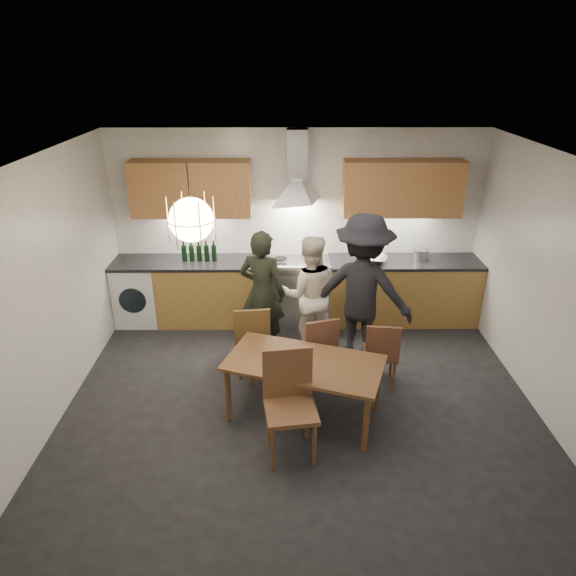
{
  "coord_description": "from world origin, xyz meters",
  "views": [
    {
      "loc": [
        -0.17,
        -4.52,
        3.44
      ],
      "look_at": [
        -0.13,
        0.4,
        1.2
      ],
      "focal_mm": 32.0,
      "sensor_mm": 36.0,
      "label": 1
    }
  ],
  "objects_px": {
    "person_right": "(362,291)",
    "wine_bottles": "(199,251)",
    "chair_front": "(289,396)",
    "chair_back_left": "(252,336)",
    "person_left": "(262,293)",
    "dining_table": "(304,368)",
    "stock_pot": "(421,255)",
    "mixing_bowl": "(375,259)",
    "person_mid": "(309,294)"
  },
  "relations": [
    {
      "from": "person_right",
      "to": "wine_bottles",
      "type": "bearing_deg",
      "value": -7.36
    },
    {
      "from": "chair_front",
      "to": "person_right",
      "type": "distance_m",
      "value": 1.83
    },
    {
      "from": "chair_back_left",
      "to": "person_left",
      "type": "relative_size",
      "value": 0.57
    },
    {
      "from": "wine_bottles",
      "to": "person_right",
      "type": "bearing_deg",
      "value": -26.77
    },
    {
      "from": "chair_front",
      "to": "wine_bottles",
      "type": "xyz_separation_m",
      "value": [
        -1.19,
        2.61,
        0.45
      ]
    },
    {
      "from": "chair_back_left",
      "to": "chair_front",
      "type": "height_order",
      "value": "chair_front"
    },
    {
      "from": "chair_back_left",
      "to": "dining_table",
      "type": "bearing_deg",
      "value": 120.27
    },
    {
      "from": "chair_front",
      "to": "wine_bottles",
      "type": "distance_m",
      "value": 2.9
    },
    {
      "from": "chair_front",
      "to": "stock_pot",
      "type": "distance_m",
      "value": 3.21
    },
    {
      "from": "dining_table",
      "to": "person_right",
      "type": "relative_size",
      "value": 0.93
    },
    {
      "from": "chair_front",
      "to": "person_right",
      "type": "bearing_deg",
      "value": 53.06
    },
    {
      "from": "dining_table",
      "to": "mixing_bowl",
      "type": "xyz_separation_m",
      "value": [
        1.02,
        2.07,
        0.36
      ]
    },
    {
      "from": "mixing_bowl",
      "to": "chair_front",
      "type": "bearing_deg",
      "value": -114.82
    },
    {
      "from": "mixing_bowl",
      "to": "wine_bottles",
      "type": "height_order",
      "value": "wine_bottles"
    },
    {
      "from": "person_left",
      "to": "stock_pot",
      "type": "distance_m",
      "value": 2.28
    },
    {
      "from": "dining_table",
      "to": "mixing_bowl",
      "type": "height_order",
      "value": "mixing_bowl"
    },
    {
      "from": "person_right",
      "to": "mixing_bowl",
      "type": "distance_m",
      "value": 1.02
    },
    {
      "from": "stock_pot",
      "to": "chair_back_left",
      "type": "bearing_deg",
      "value": -147.99
    },
    {
      "from": "dining_table",
      "to": "person_mid",
      "type": "xyz_separation_m",
      "value": [
        0.11,
        1.37,
        0.18
      ]
    },
    {
      "from": "person_right",
      "to": "stock_pot",
      "type": "bearing_deg",
      "value": -112.24
    },
    {
      "from": "chair_front",
      "to": "person_right",
      "type": "xyz_separation_m",
      "value": [
        0.87,
        1.57,
        0.34
      ]
    },
    {
      "from": "person_right",
      "to": "wine_bottles",
      "type": "distance_m",
      "value": 2.31
    },
    {
      "from": "person_left",
      "to": "person_right",
      "type": "xyz_separation_m",
      "value": [
        1.18,
        -0.24,
        0.13
      ]
    },
    {
      "from": "person_right",
      "to": "person_left",
      "type": "bearing_deg",
      "value": 7.84
    },
    {
      "from": "chair_front",
      "to": "chair_back_left",
      "type": "bearing_deg",
      "value": 100.66
    },
    {
      "from": "person_right",
      "to": "person_mid",
      "type": "bearing_deg",
      "value": -5.36
    },
    {
      "from": "dining_table",
      "to": "chair_back_left",
      "type": "bearing_deg",
      "value": 145.76
    },
    {
      "from": "person_right",
      "to": "stock_pot",
      "type": "xyz_separation_m",
      "value": [
        0.94,
        1.06,
        0.05
      ]
    },
    {
      "from": "stock_pot",
      "to": "mixing_bowl",
      "type": "bearing_deg",
      "value": -172.79
    },
    {
      "from": "person_left",
      "to": "mixing_bowl",
      "type": "relative_size",
      "value": 4.87
    },
    {
      "from": "person_mid",
      "to": "mixing_bowl",
      "type": "distance_m",
      "value": 1.16
    },
    {
      "from": "chair_back_left",
      "to": "person_right",
      "type": "bearing_deg",
      "value": -171.88
    },
    {
      "from": "person_left",
      "to": "person_right",
      "type": "bearing_deg",
      "value": -172.84
    },
    {
      "from": "person_mid",
      "to": "wine_bottles",
      "type": "bearing_deg",
      "value": -30.88
    },
    {
      "from": "chair_front",
      "to": "person_right",
      "type": "height_order",
      "value": "person_right"
    },
    {
      "from": "dining_table",
      "to": "stock_pot",
      "type": "height_order",
      "value": "stock_pot"
    },
    {
      "from": "stock_pot",
      "to": "wine_bottles",
      "type": "relative_size",
      "value": 0.43
    },
    {
      "from": "person_left",
      "to": "wine_bottles",
      "type": "bearing_deg",
      "value": -23.54
    },
    {
      "from": "person_right",
      "to": "mixing_bowl",
      "type": "xyz_separation_m",
      "value": [
        0.3,
        0.98,
        0.02
      ]
    },
    {
      "from": "dining_table",
      "to": "stock_pot",
      "type": "xyz_separation_m",
      "value": [
        1.66,
        2.15,
        0.39
      ]
    },
    {
      "from": "chair_back_left",
      "to": "person_right",
      "type": "distance_m",
      "value": 1.39
    },
    {
      "from": "person_mid",
      "to": "chair_back_left",
      "type": "bearing_deg",
      "value": 38.89
    },
    {
      "from": "dining_table",
      "to": "person_right",
      "type": "xyz_separation_m",
      "value": [
        0.72,
        1.09,
        0.35
      ]
    },
    {
      "from": "dining_table",
      "to": "stock_pot",
      "type": "relative_size",
      "value": 8.4
    },
    {
      "from": "mixing_bowl",
      "to": "stock_pot",
      "type": "relative_size",
      "value": 1.6
    },
    {
      "from": "chair_front",
      "to": "dining_table",
      "type": "bearing_deg",
      "value": 64.3
    },
    {
      "from": "chair_back_left",
      "to": "person_right",
      "type": "xyz_separation_m",
      "value": [
        1.29,
        0.33,
        0.41
      ]
    },
    {
      "from": "person_mid",
      "to": "wine_bottles",
      "type": "height_order",
      "value": "person_mid"
    },
    {
      "from": "person_right",
      "to": "chair_back_left",
      "type": "bearing_deg",
      "value": 34.01
    },
    {
      "from": "chair_back_left",
      "to": "chair_front",
      "type": "bearing_deg",
      "value": 102.02
    }
  ]
}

